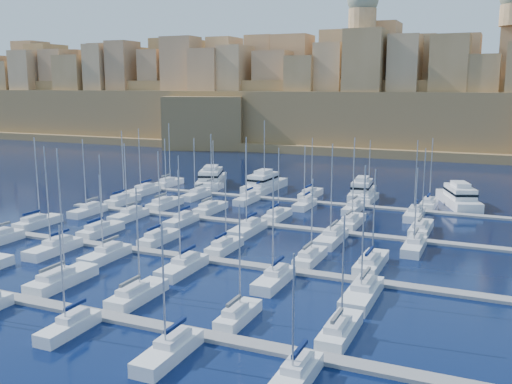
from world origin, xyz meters
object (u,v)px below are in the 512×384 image
at_px(motor_yacht_b, 264,183).
at_px(sailboat_2, 62,279).
at_px(motor_yacht_c, 362,191).
at_px(motor_yacht_a, 211,179).
at_px(motor_yacht_d, 459,197).
at_px(sailboat_4, 238,315).

bearing_deg(motor_yacht_b, sailboat_2, -88.60).
bearing_deg(sailboat_2, motor_yacht_c, 72.44).
bearing_deg(motor_yacht_b, motor_yacht_c, -1.85).
height_order(sailboat_2, motor_yacht_c, sailboat_2).
bearing_deg(motor_yacht_a, motor_yacht_b, -4.02).
distance_m(motor_yacht_b, motor_yacht_c, 23.39).
relative_size(motor_yacht_a, motor_yacht_c, 1.28).
bearing_deg(motor_yacht_a, motor_yacht_d, -0.65).
xyz_separation_m(sailboat_4, motor_yacht_a, (-41.09, 71.59, 1.00)).
distance_m(sailboat_2, motor_yacht_b, 69.29).
height_order(sailboat_2, motor_yacht_d, sailboat_2).
height_order(sailboat_2, motor_yacht_b, sailboat_2).
height_order(sailboat_2, motor_yacht_a, sailboat_2).
xyz_separation_m(motor_yacht_a, motor_yacht_d, (57.78, -0.66, -0.00)).
xyz_separation_m(motor_yacht_b, motor_yacht_c, (23.38, -0.76, 0.00)).
bearing_deg(motor_yacht_c, sailboat_2, -107.56).
distance_m(motor_yacht_a, motor_yacht_b, 14.61).
bearing_deg(sailboat_4, motor_yacht_a, 119.85).
xyz_separation_m(sailboat_2, motor_yacht_c, (21.68, 68.51, 0.95)).
distance_m(sailboat_2, motor_yacht_d, 81.07).
height_order(sailboat_4, motor_yacht_c, sailboat_4).
height_order(sailboat_2, sailboat_4, sailboat_2).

